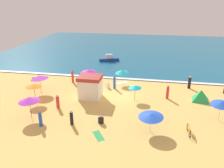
{
  "coord_description": "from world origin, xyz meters",
  "views": [
    {
      "loc": [
        3.42,
        -25.03,
        11.59
      ],
      "look_at": [
        -1.48,
        1.95,
        0.8
      ],
      "focal_mm": 35.25,
      "sensor_mm": 36.0,
      "label": 1
    }
  ],
  "objects_px": {
    "lifeguard_cabana": "(90,87)",
    "beach_tent": "(201,95)",
    "beachgoer_6": "(168,92)",
    "beach_umbrella_1": "(222,103)",
    "beach_umbrella_6": "(29,99)",
    "beach_umbrella_7": "(88,71)",
    "parked_bicycle": "(189,130)",
    "beachgoer_9": "(114,83)",
    "beachgoer_11": "(73,77)",
    "beachgoer_8": "(189,83)",
    "beach_umbrella_5": "(151,115)",
    "beachgoer_0": "(40,119)",
    "beachgoer_7": "(72,118)",
    "beach_umbrella_2": "(135,87)",
    "beachgoer_1": "(108,85)",
    "small_boat_0": "(109,59)",
    "beach_umbrella_3": "(39,77)",
    "beachgoer_2": "(101,120)",
    "beachgoer_3": "(58,102)",
    "beach_umbrella_4": "(122,72)",
    "beach_umbrella_0": "(34,85)"
  },
  "relations": [
    {
      "from": "beachgoer_2",
      "to": "small_boat_0",
      "type": "relative_size",
      "value": 0.22
    },
    {
      "from": "beach_umbrella_4",
      "to": "beachgoer_7",
      "type": "distance_m",
      "value": 12.27
    },
    {
      "from": "beach_umbrella_6",
      "to": "beachgoer_1",
      "type": "relative_size",
      "value": 3.19
    },
    {
      "from": "beachgoer_2",
      "to": "beach_umbrella_1",
      "type": "bearing_deg",
      "value": 12.78
    },
    {
      "from": "beachgoer_7",
      "to": "beachgoer_11",
      "type": "relative_size",
      "value": 0.83
    },
    {
      "from": "beachgoer_9",
      "to": "beachgoer_11",
      "type": "relative_size",
      "value": 0.96
    },
    {
      "from": "beach_umbrella_2",
      "to": "beachgoer_11",
      "type": "relative_size",
      "value": 1.15
    },
    {
      "from": "beach_umbrella_5",
      "to": "beachgoer_7",
      "type": "height_order",
      "value": "beach_umbrella_5"
    },
    {
      "from": "beach_umbrella_1",
      "to": "beach_umbrella_6",
      "type": "distance_m",
      "value": 19.09
    },
    {
      "from": "beach_umbrella_3",
      "to": "beach_umbrella_5",
      "type": "bearing_deg",
      "value": -24.94
    },
    {
      "from": "lifeguard_cabana",
      "to": "beachgoer_8",
      "type": "height_order",
      "value": "lifeguard_cabana"
    },
    {
      "from": "beach_umbrella_3",
      "to": "beachgoer_6",
      "type": "height_order",
      "value": "beach_umbrella_3"
    },
    {
      "from": "beach_umbrella_2",
      "to": "beach_umbrella_6",
      "type": "xyz_separation_m",
      "value": [
        -10.13,
        -6.22,
        0.41
      ]
    },
    {
      "from": "beachgoer_11",
      "to": "lifeguard_cabana",
      "type": "bearing_deg",
      "value": -49.6
    },
    {
      "from": "beach_umbrella_7",
      "to": "beachgoer_0",
      "type": "bearing_deg",
      "value": -97.55
    },
    {
      "from": "beach_umbrella_5",
      "to": "small_boat_0",
      "type": "relative_size",
      "value": 0.83
    },
    {
      "from": "beach_umbrella_2",
      "to": "beachgoer_0",
      "type": "xyz_separation_m",
      "value": [
        -8.42,
        -7.51,
        -0.91
      ]
    },
    {
      "from": "beach_umbrella_3",
      "to": "beachgoer_1",
      "type": "bearing_deg",
      "value": 19.9
    },
    {
      "from": "beachgoer_9",
      "to": "beach_umbrella_0",
      "type": "bearing_deg",
      "value": -147.1
    },
    {
      "from": "beach_umbrella_6",
      "to": "beach_umbrella_1",
      "type": "bearing_deg",
      "value": 8.71
    },
    {
      "from": "beach_umbrella_2",
      "to": "beach_umbrella_5",
      "type": "relative_size",
      "value": 0.67
    },
    {
      "from": "beach_umbrella_2",
      "to": "beachgoer_7",
      "type": "bearing_deg",
      "value": -129.77
    },
    {
      "from": "beach_umbrella_3",
      "to": "beach_umbrella_6",
      "type": "relative_size",
      "value": 0.95
    },
    {
      "from": "small_boat_0",
      "to": "beachgoer_1",
      "type": "bearing_deg",
      "value": -79.6
    },
    {
      "from": "beach_tent",
      "to": "beachgoer_0",
      "type": "height_order",
      "value": "beachgoer_0"
    },
    {
      "from": "beach_umbrella_6",
      "to": "beachgoer_3",
      "type": "height_order",
      "value": "beach_umbrella_6"
    },
    {
      "from": "beach_umbrella_1",
      "to": "small_boat_0",
      "type": "bearing_deg",
      "value": 127.44
    },
    {
      "from": "beach_tent",
      "to": "beachgoer_6",
      "type": "xyz_separation_m",
      "value": [
        -3.91,
        -0.1,
        0.12
      ]
    },
    {
      "from": "beach_umbrella_3",
      "to": "beachgoer_1",
      "type": "relative_size",
      "value": 3.02
    },
    {
      "from": "beachgoer_6",
      "to": "beach_umbrella_5",
      "type": "bearing_deg",
      "value": -104.29
    },
    {
      "from": "beachgoer_9",
      "to": "beachgoer_11",
      "type": "height_order",
      "value": "beachgoer_11"
    },
    {
      "from": "beach_umbrella_4",
      "to": "beach_umbrella_7",
      "type": "bearing_deg",
      "value": -166.61
    },
    {
      "from": "beach_umbrella_7",
      "to": "beach_tent",
      "type": "height_order",
      "value": "beach_umbrella_7"
    },
    {
      "from": "beach_umbrella_7",
      "to": "parked_bicycle",
      "type": "height_order",
      "value": "beach_umbrella_7"
    },
    {
      "from": "beach_umbrella_6",
      "to": "beachgoer_3",
      "type": "distance_m",
      "value": 3.43
    },
    {
      "from": "lifeguard_cabana",
      "to": "beach_tent",
      "type": "xyz_separation_m",
      "value": [
        13.25,
        1.55,
        -0.77
      ]
    },
    {
      "from": "beach_umbrella_1",
      "to": "beachgoer_9",
      "type": "bearing_deg",
      "value": 151.49
    },
    {
      "from": "beachgoer_8",
      "to": "beachgoer_11",
      "type": "bearing_deg",
      "value": -177.54
    },
    {
      "from": "beach_umbrella_5",
      "to": "beachgoer_6",
      "type": "bearing_deg",
      "value": 75.71
    },
    {
      "from": "beachgoer_7",
      "to": "beachgoer_2",
      "type": "bearing_deg",
      "value": 15.37
    },
    {
      "from": "beachgoer_1",
      "to": "beachgoer_3",
      "type": "height_order",
      "value": "beachgoer_3"
    },
    {
      "from": "beach_umbrella_7",
      "to": "beachgoer_2",
      "type": "relative_size",
      "value": 3.32
    },
    {
      "from": "beach_umbrella_1",
      "to": "beachgoer_2",
      "type": "relative_size",
      "value": 3.34
    },
    {
      "from": "beach_umbrella_7",
      "to": "beach_umbrella_6",
      "type": "bearing_deg",
      "value": -107.62
    },
    {
      "from": "lifeguard_cabana",
      "to": "beachgoer_1",
      "type": "xyz_separation_m",
      "value": [
        1.5,
        3.49,
        -1.09
      ]
    },
    {
      "from": "beach_umbrella_3",
      "to": "beach_umbrella_6",
      "type": "distance_m",
      "value": 6.67
    },
    {
      "from": "beach_tent",
      "to": "parked_bicycle",
      "type": "bearing_deg",
      "value": -107.49
    },
    {
      "from": "beachgoer_8",
      "to": "beachgoer_3",
      "type": "bearing_deg",
      "value": -150.64
    },
    {
      "from": "beach_umbrella_5",
      "to": "beachgoer_0",
      "type": "distance_m",
      "value": 10.47
    },
    {
      "from": "beach_umbrella_3",
      "to": "beachgoer_7",
      "type": "xyz_separation_m",
      "value": [
        6.71,
        -6.8,
        -1.36
      ]
    }
  ]
}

